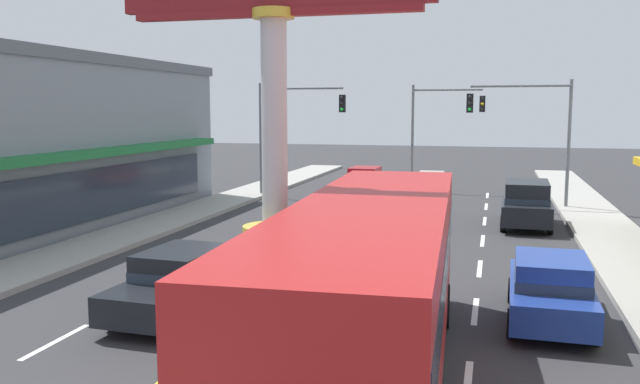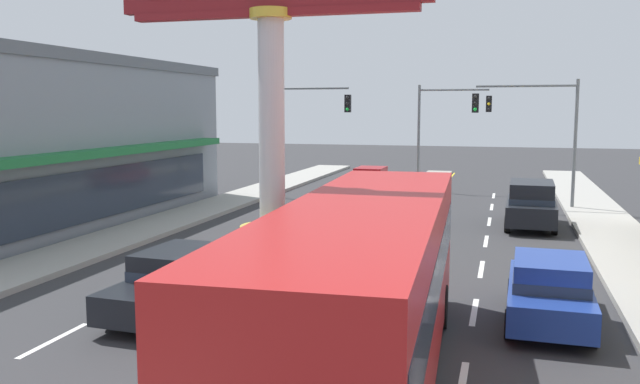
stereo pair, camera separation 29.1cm
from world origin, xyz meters
name	(u,v)px [view 1 (the left image)]	position (x,y,z in m)	size (l,w,h in m)	color
median_strip	(370,233)	(0.00, 18.00, 0.07)	(1.81, 52.00, 0.14)	gray
sidewalk_left	(137,231)	(-8.83, 16.00, 0.09)	(2.65, 60.00, 0.18)	#9E9B93
sidewalk_right	(630,257)	(8.83, 16.00, 0.09)	(2.65, 60.00, 0.18)	#9E9B93
lane_markings	(363,242)	(0.00, 16.65, 0.00)	(8.55, 52.00, 0.01)	silver
district_sign	(275,145)	(0.00, 6.71, 4.07)	(6.76, 1.41, 8.25)	orange
storefront_left	(9,141)	(-14.78, 16.32, 3.52)	(9.30, 22.00, 7.03)	gray
traffic_light_left_side	(291,119)	(-6.14, 27.55, 4.25)	(4.86, 0.46, 6.20)	slate
traffic_light_right_side	(531,121)	(6.14, 26.61, 4.25)	(4.86, 0.46, 6.20)	slate
traffic_light_median_far	(438,120)	(1.30, 32.44, 4.19)	(4.20, 0.46, 6.20)	slate
bus_near_right_lane	(372,282)	(2.55, 4.33, 1.87)	(3.05, 11.31, 3.26)	#B21E1E
sedan_far_right_lane	(550,289)	(5.85, 8.77, 0.79)	(1.92, 4.34, 1.53)	navy
suv_mid_left_lane	(526,203)	(5.85, 21.36, 0.98)	(2.06, 4.65, 1.90)	black
sedan_far_left_oncoming	(364,180)	(-2.55, 29.93, 0.79)	(1.88, 4.32, 1.53)	maroon
sedan_kerb_right	(180,281)	(-2.55, 7.19, 0.79)	(2.03, 4.39, 1.53)	black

